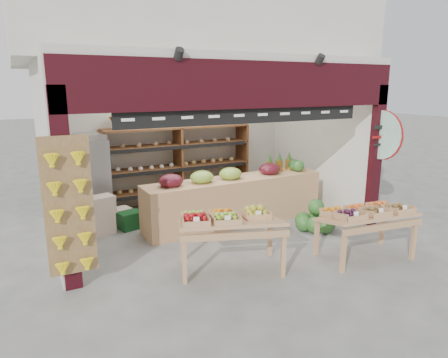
% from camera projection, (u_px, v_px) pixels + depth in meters
% --- Properties ---
extents(ground, '(60.00, 60.00, 0.00)m').
position_uv_depth(ground, '(221.00, 229.00, 7.50)').
color(ground, '#62625D').
rests_on(ground, ground).
extents(shop_structure, '(6.36, 5.12, 5.40)m').
position_uv_depth(shop_structure, '(184.00, 20.00, 8.00)').
color(shop_structure, beige).
rests_on(shop_structure, ground).
extents(banana_board, '(0.60, 0.15, 1.80)m').
position_uv_depth(banana_board, '(69.00, 210.00, 5.00)').
color(banana_board, olive).
rests_on(banana_board, ground).
extents(gift_sign, '(0.04, 0.93, 0.92)m').
position_uv_depth(gift_sign, '(381.00, 135.00, 7.35)').
color(gift_sign, silver).
rests_on(gift_sign, ground).
extents(back_shelving, '(3.32, 0.55, 2.03)m').
position_uv_depth(back_shelving, '(178.00, 150.00, 8.85)').
color(back_shelving, brown).
rests_on(back_shelving, ground).
extents(refrigerator, '(0.82, 0.82, 1.72)m').
position_uv_depth(refrigerator, '(93.00, 176.00, 8.04)').
color(refrigerator, silver).
rests_on(refrigerator, ground).
extents(cardboard_stack, '(1.07, 0.84, 0.71)m').
position_uv_depth(cardboard_stack, '(112.00, 217.00, 7.41)').
color(cardboard_stack, beige).
rests_on(cardboard_stack, ground).
extents(mid_counter, '(3.63, 0.78, 1.12)m').
position_uv_depth(mid_counter, '(234.00, 199.00, 7.74)').
color(mid_counter, tan).
rests_on(mid_counter, ground).
extents(display_table_left, '(1.69, 1.28, 0.97)m').
position_uv_depth(display_table_left, '(223.00, 220.00, 5.74)').
color(display_table_left, tan).
rests_on(display_table_left, ground).
extents(display_table_right, '(1.50, 0.96, 0.93)m').
position_uv_depth(display_table_right, '(367.00, 214.00, 6.14)').
color(display_table_right, tan).
rests_on(display_table_right, ground).
extents(watermelon_pile, '(0.74, 0.74, 0.58)m').
position_uv_depth(watermelon_pile, '(315.00, 220.00, 7.44)').
color(watermelon_pile, '#1B4717').
rests_on(watermelon_pile, ground).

